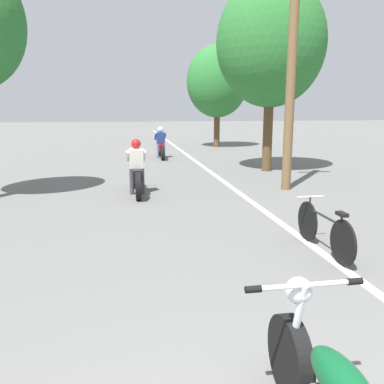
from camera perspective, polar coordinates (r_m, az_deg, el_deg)
name	(u,v)px	position (r m, az deg, el deg)	size (l,w,h in m)	color
lane_stripe_edge	(206,169)	(14.34, 2.05, 3.25)	(0.14, 48.00, 0.01)	white
utility_pole	(292,55)	(10.95, 13.87, 18.12)	(1.10, 0.24, 6.63)	brown
roadside_tree_right_near	(271,43)	(14.17, 11.04, 19.81)	(3.57, 3.21, 6.23)	#513A23
roadside_tree_right_far	(217,82)	(22.39, 3.58, 15.19)	(3.29, 2.96, 5.36)	#513A23
motorcycle_rider_lead	(137,173)	(10.26, -7.76, 2.65)	(0.50, 2.11, 1.38)	black
motorcycle_rider_far	(161,146)	(17.45, -4.42, 6.43)	(0.50, 2.13, 1.33)	black
bicycle_parked	(324,229)	(6.42, 18.04, -5.01)	(0.44, 1.74, 0.76)	black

